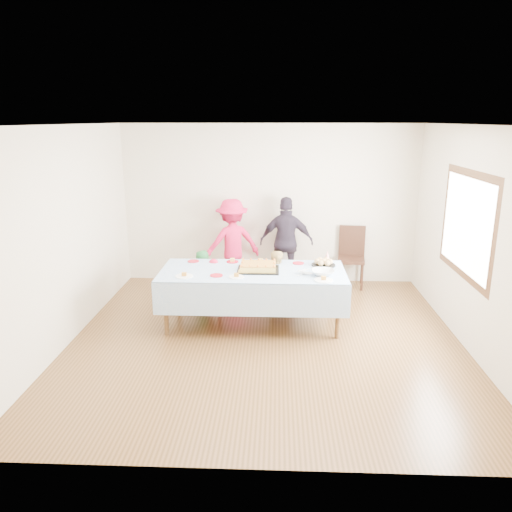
% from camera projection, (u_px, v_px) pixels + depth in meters
% --- Properties ---
extents(ground, '(5.00, 5.00, 0.00)m').
position_uv_depth(ground, '(266.00, 339.00, 6.47)').
color(ground, '#4E3316').
rests_on(ground, ground).
extents(room_walls, '(5.04, 5.04, 2.72)m').
position_uv_depth(room_walls, '(271.00, 204.00, 6.01)').
color(room_walls, beige).
rests_on(room_walls, ground).
extents(party_table, '(2.50, 1.10, 0.78)m').
position_uv_depth(party_table, '(253.00, 274.00, 6.77)').
color(party_table, '#51391B').
rests_on(party_table, ground).
extents(birthday_cake, '(0.56, 0.43, 0.10)m').
position_uv_depth(birthday_cake, '(258.00, 267.00, 6.75)').
color(birthday_cake, black).
rests_on(birthday_cake, party_table).
extents(rolls_tray, '(0.33, 0.33, 0.10)m').
position_uv_depth(rolls_tray, '(323.00, 263.00, 6.97)').
color(rolls_tray, black).
rests_on(rolls_tray, party_table).
extents(punch_bowl, '(0.30, 0.30, 0.07)m').
position_uv_depth(punch_bowl, '(323.00, 273.00, 6.54)').
color(punch_bowl, silver).
rests_on(punch_bowl, party_table).
extents(party_hat, '(0.10, 0.10, 0.17)m').
position_uv_depth(party_hat, '(327.00, 256.00, 7.14)').
color(party_hat, white).
rests_on(party_hat, party_table).
extents(fork_pile, '(0.24, 0.18, 0.07)m').
position_uv_depth(fork_pile, '(304.00, 272.00, 6.57)').
color(fork_pile, white).
rests_on(fork_pile, party_table).
extents(plate_red_far_a, '(0.16, 0.16, 0.01)m').
position_uv_depth(plate_red_far_a, '(193.00, 261.00, 7.18)').
color(plate_red_far_a, red).
rests_on(plate_red_far_a, party_table).
extents(plate_red_far_b, '(0.17, 0.17, 0.01)m').
position_uv_depth(plate_red_far_b, '(232.00, 262.00, 7.15)').
color(plate_red_far_b, red).
rests_on(plate_red_far_b, party_table).
extents(plate_red_far_c, '(0.19, 0.19, 0.01)m').
position_uv_depth(plate_red_far_c, '(261.00, 262.00, 7.13)').
color(plate_red_far_c, red).
rests_on(plate_red_far_c, party_table).
extents(plate_red_far_d, '(0.16, 0.16, 0.01)m').
position_uv_depth(plate_red_far_d, '(298.00, 263.00, 7.08)').
color(plate_red_far_d, red).
rests_on(plate_red_far_d, party_table).
extents(plate_red_near, '(0.17, 0.17, 0.01)m').
position_uv_depth(plate_red_near, '(216.00, 275.00, 6.53)').
color(plate_red_near, red).
rests_on(plate_red_near, party_table).
extents(plate_white_left, '(0.23, 0.23, 0.01)m').
position_uv_depth(plate_white_left, '(184.00, 276.00, 6.49)').
color(plate_white_left, white).
rests_on(plate_white_left, party_table).
extents(plate_white_mid, '(0.20, 0.20, 0.01)m').
position_uv_depth(plate_white_mid, '(236.00, 277.00, 6.46)').
color(plate_white_mid, white).
rests_on(plate_white_mid, party_table).
extents(plate_white_right, '(0.24, 0.24, 0.01)m').
position_uv_depth(plate_white_right, '(324.00, 280.00, 6.33)').
color(plate_white_right, white).
rests_on(plate_white_right, party_table).
extents(dining_chair, '(0.50, 0.50, 1.02)m').
position_uv_depth(dining_chair, '(351.00, 253.00, 8.47)').
color(dining_chair, black).
rests_on(dining_chair, ground).
extents(toddler_left, '(0.33, 0.25, 0.83)m').
position_uv_depth(toddler_left, '(214.00, 286.00, 7.26)').
color(toddler_left, red).
rests_on(toddler_left, ground).
extents(toddler_mid, '(0.46, 0.39, 0.79)m').
position_uv_depth(toddler_mid, '(203.00, 275.00, 7.85)').
color(toddler_mid, '#236932').
rests_on(toddler_mid, ground).
extents(toddler_right, '(0.52, 0.43, 0.95)m').
position_uv_depth(toddler_right, '(275.00, 283.00, 7.21)').
color(toddler_right, tan).
rests_on(toddler_right, ground).
extents(adult_left, '(1.09, 0.86, 1.49)m').
position_uv_depth(adult_left, '(232.00, 243.00, 8.42)').
color(adult_left, '#D21A48').
rests_on(adult_left, ground).
extents(adult_right, '(0.92, 0.42, 1.53)m').
position_uv_depth(adult_right, '(286.00, 242.00, 8.38)').
color(adult_right, '#2C2431').
rests_on(adult_right, ground).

